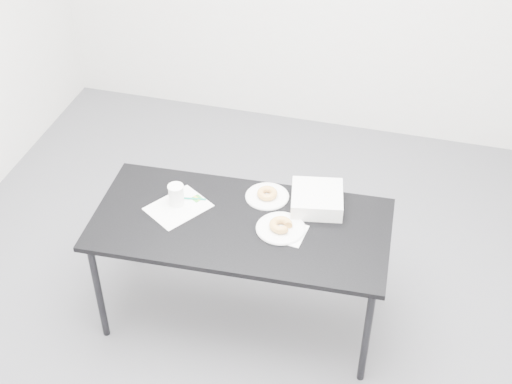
% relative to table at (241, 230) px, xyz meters
% --- Properties ---
extents(floor, '(4.00, 4.00, 0.00)m').
position_rel_table_xyz_m(floor, '(-0.05, 0.14, -0.66)').
color(floor, '#525157').
rests_on(floor, ground).
extents(table, '(1.61, 0.82, 0.72)m').
position_rel_table_xyz_m(table, '(0.00, 0.00, 0.00)').
color(table, black).
rests_on(table, floor).
extents(scorecard, '(0.37, 0.39, 0.00)m').
position_rel_table_xyz_m(scorecard, '(-0.36, 0.03, 0.06)').
color(scorecard, white).
rests_on(scorecard, table).
extents(logo_patch, '(0.07, 0.07, 0.00)m').
position_rel_table_xyz_m(logo_patch, '(-0.29, 0.13, 0.06)').
color(logo_patch, green).
rests_on(logo_patch, scorecard).
extents(pen, '(0.14, 0.03, 0.01)m').
position_rel_table_xyz_m(pen, '(-0.30, 0.11, 0.06)').
color(pen, '#0B7C63').
rests_on(pen, scorecard).
extents(napkin, '(0.20, 0.20, 0.00)m').
position_rel_table_xyz_m(napkin, '(0.26, -0.01, 0.06)').
color(napkin, white).
rests_on(napkin, table).
extents(plate_near, '(0.26, 0.26, 0.01)m').
position_rel_table_xyz_m(plate_near, '(0.22, 0.00, 0.06)').
color(plate_near, white).
rests_on(plate_near, napkin).
extents(donut_near, '(0.15, 0.15, 0.04)m').
position_rel_table_xyz_m(donut_near, '(0.22, 0.00, 0.08)').
color(donut_near, gold).
rests_on(donut_near, plate_near).
extents(plate_far, '(0.24, 0.24, 0.01)m').
position_rel_table_xyz_m(plate_far, '(0.08, 0.24, 0.06)').
color(plate_far, white).
rests_on(plate_far, table).
extents(donut_far, '(0.15, 0.15, 0.04)m').
position_rel_table_xyz_m(donut_far, '(0.08, 0.24, 0.08)').
color(donut_far, gold).
rests_on(donut_far, plate_far).
extents(coffee_cup, '(0.08, 0.08, 0.12)m').
position_rel_table_xyz_m(coffee_cup, '(-0.38, 0.06, 0.12)').
color(coffee_cup, white).
rests_on(coffee_cup, table).
extents(cup_lid, '(0.08, 0.08, 0.01)m').
position_rel_table_xyz_m(cup_lid, '(0.36, 0.16, 0.06)').
color(cup_lid, silver).
rests_on(cup_lid, table).
extents(bakery_box, '(0.32, 0.32, 0.09)m').
position_rel_table_xyz_m(bakery_box, '(0.36, 0.24, 0.10)').
color(bakery_box, white).
rests_on(bakery_box, table).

